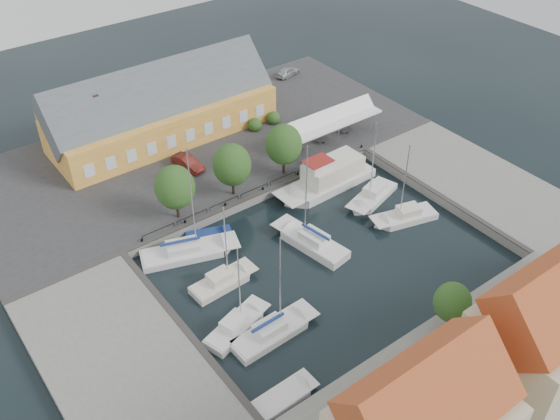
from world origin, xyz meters
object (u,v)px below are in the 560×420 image
(car_silver, at_px, (288,72))
(launch_nw, at_px, (208,237))
(trawler, at_px, (328,179))
(west_boat_a, at_px, (187,253))
(west_boat_d, at_px, (273,333))
(warehouse, at_px, (156,111))
(launch_sw, at_px, (283,398))
(west_boat_b, at_px, (222,283))
(east_boat_a, at_px, (372,197))
(center_sailboat, at_px, (311,243))
(car_red, at_px, (188,163))
(east_boat_b, at_px, (405,218))
(west_boat_c, at_px, (236,328))
(tent_canopy, at_px, (330,121))

(car_silver, xyz_separation_m, launch_nw, (-28.73, -24.01, -1.60))
(trawler, relative_size, west_boat_a, 0.99)
(west_boat_a, distance_m, west_boat_d, 13.67)
(warehouse, height_order, launch_sw, warehouse)
(west_boat_b, bearing_deg, trawler, 19.16)
(east_boat_a, bearing_deg, west_boat_b, -175.78)
(west_boat_a, xyz_separation_m, launch_sw, (-2.53, -19.49, -0.18))
(trawler, xyz_separation_m, west_boat_d, (-18.49, -14.40, -0.75))
(warehouse, xyz_separation_m, center_sailboat, (2.72, -27.55, -4.06))
(car_red, xyz_separation_m, east_boat_b, (14.44, -21.45, -1.49))
(east_boat_b, distance_m, west_boat_d, 21.59)
(car_red, xyz_separation_m, west_boat_b, (-6.80, -18.10, -1.49))
(car_red, distance_m, east_boat_b, 25.90)
(warehouse, relative_size, west_boat_a, 2.18)
(west_boat_c, distance_m, launch_sw, 8.32)
(center_sailboat, distance_m, west_boat_d, 12.56)
(tent_canopy, xyz_separation_m, car_red, (-17.45, 5.04, -1.93))
(center_sailboat, bearing_deg, car_red, 100.78)
(west_boat_c, height_order, west_boat_d, west_boat_d)
(west_boat_a, bearing_deg, west_boat_c, -97.73)
(warehouse, xyz_separation_m, east_boat_b, (13.59, -30.27, -4.17))
(car_silver, bearing_deg, west_boat_b, 122.83)
(east_boat_a, bearing_deg, warehouse, 117.78)
(tent_canopy, xyz_separation_m, launch_sw, (-27.31, -26.84, -3.59))
(west_boat_c, xyz_separation_m, west_boat_d, (2.21, -2.42, 0.01))
(east_boat_a, relative_size, west_boat_d, 0.96)
(warehouse, bearing_deg, car_silver, 9.46)
(west_boat_c, bearing_deg, west_boat_b, 69.49)
(car_red, relative_size, east_boat_a, 0.42)
(car_silver, distance_m, west_boat_a, 40.57)
(east_boat_b, xyz_separation_m, west_boat_d, (-21.10, -4.58, 0.01))
(tent_canopy, distance_m, car_silver, 19.23)
(east_boat_a, bearing_deg, trawler, 115.86)
(car_red, distance_m, west_boat_a, 14.47)
(trawler, bearing_deg, car_red, 135.49)
(car_red, xyz_separation_m, west_boat_d, (-6.66, -26.03, -1.48))
(west_boat_b, bearing_deg, car_silver, 44.62)
(car_red, height_order, west_boat_d, west_boat_d)
(warehouse, distance_m, tent_canopy, 21.63)
(warehouse, distance_m, east_boat_a, 28.98)
(car_silver, relative_size, car_red, 0.89)
(east_boat_b, bearing_deg, trawler, 104.89)
(tent_canopy, height_order, east_boat_b, east_boat_b)
(warehouse, xyz_separation_m, west_boat_a, (-8.19, -21.21, -4.16))
(launch_nw, bearing_deg, launch_sw, -105.21)
(east_boat_a, height_order, west_boat_c, east_boat_a)
(center_sailboat, height_order, west_boat_d, center_sailboat)
(warehouse, relative_size, west_boat_d, 2.52)
(car_silver, xyz_separation_m, east_boat_a, (-10.25, -29.31, -1.43))
(west_boat_c, bearing_deg, west_boat_a, 82.27)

